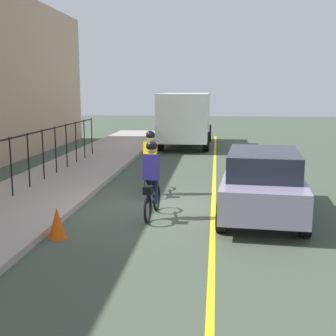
% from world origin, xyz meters
% --- Properties ---
extents(ground_plane, '(80.00, 80.00, 0.00)m').
position_xyz_m(ground_plane, '(0.00, 0.00, 0.00)').
color(ground_plane, '#404B3E').
extents(lane_line_centre, '(36.00, 0.12, 0.01)m').
position_xyz_m(lane_line_centre, '(0.00, -1.60, 0.00)').
color(lane_line_centre, yellow).
rests_on(lane_line_centre, ground).
extents(sidewalk, '(40.00, 3.20, 0.15)m').
position_xyz_m(sidewalk, '(0.00, 3.40, 0.07)').
color(sidewalk, '#A0938A').
rests_on(sidewalk, ground).
extents(iron_fence, '(14.71, 0.04, 1.60)m').
position_xyz_m(iron_fence, '(1.00, 3.80, 1.25)').
color(iron_fence, black).
rests_on(iron_fence, sidewalk).
extents(cyclist_lead, '(1.71, 0.38, 1.83)m').
position_xyz_m(cyclist_lead, '(1.73, 0.23, 0.91)').
color(cyclist_lead, black).
rests_on(cyclist_lead, ground).
extents(cyclist_follow, '(1.71, 0.38, 1.83)m').
position_xyz_m(cyclist_follow, '(-0.71, -0.16, 0.91)').
color(cyclist_follow, black).
rests_on(cyclist_follow, ground).
extents(patrol_sedan, '(4.53, 2.22, 1.58)m').
position_xyz_m(patrol_sedan, '(-0.26, -2.75, 0.82)').
color(patrol_sedan, gray).
rests_on(patrol_sedan, ground).
extents(box_truck_background, '(6.73, 2.58, 2.78)m').
position_xyz_m(box_truck_background, '(12.77, -0.05, 1.55)').
color(box_truck_background, white).
rests_on(box_truck_background, ground).
extents(traffic_cone_near, '(0.36, 0.36, 0.66)m').
position_xyz_m(traffic_cone_near, '(-2.43, 1.52, 0.33)').
color(traffic_cone_near, '#E94F09').
rests_on(traffic_cone_near, ground).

